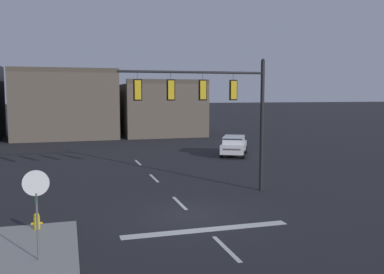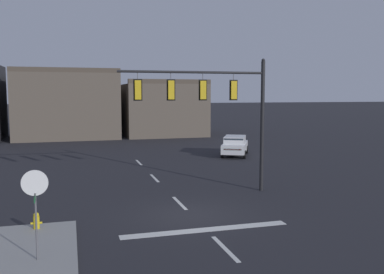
# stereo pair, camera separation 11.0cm
# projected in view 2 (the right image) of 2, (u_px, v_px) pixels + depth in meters

# --- Properties ---
(ground_plane) EXTENTS (400.00, 400.00, 0.00)m
(ground_plane) POSITION_uv_depth(u_px,v_px,m) (191.00, 215.00, 17.62)
(ground_plane) COLOR #232328
(stop_bar_paint) EXTENTS (6.40, 0.50, 0.01)m
(stop_bar_paint) POSITION_uv_depth(u_px,v_px,m) (206.00, 230.00, 15.71)
(stop_bar_paint) COLOR silver
(stop_bar_paint) RESTS_ON ground
(lane_centreline) EXTENTS (0.16, 26.40, 0.01)m
(lane_centreline) POSITION_uv_depth(u_px,v_px,m) (179.00, 203.00, 19.54)
(lane_centreline) COLOR silver
(lane_centreline) RESTS_ON ground
(signal_mast_near_side) EXTENTS (7.43, 0.46, 6.79)m
(signal_mast_near_side) POSITION_uv_depth(u_px,v_px,m) (215.00, 100.00, 20.98)
(signal_mast_near_side) COLOR black
(signal_mast_near_side) RESTS_ON ground
(stop_sign) EXTENTS (0.76, 0.64, 2.83)m
(stop_sign) POSITION_uv_depth(u_px,v_px,m) (35.00, 193.00, 12.32)
(stop_sign) COLOR #56565B
(stop_sign) RESTS_ON ground
(car_lot_nearside) EXTENTS (3.59, 4.74, 1.61)m
(car_lot_nearside) POSITION_uv_depth(u_px,v_px,m) (235.00, 145.00, 34.30)
(car_lot_nearside) COLOR silver
(car_lot_nearside) RESTS_ON ground
(fire_hydrant) EXTENTS (0.40, 0.30, 0.75)m
(fire_hydrant) POSITION_uv_depth(u_px,v_px,m) (36.00, 224.00, 15.36)
(fire_hydrant) COLOR gold
(fire_hydrant) RESTS_ON ground
(building_row) EXTENTS (31.93, 11.00, 8.57)m
(building_row) POSITION_uv_depth(u_px,v_px,m) (65.00, 106.00, 48.75)
(building_row) COLOR #2D2D33
(building_row) RESTS_ON ground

